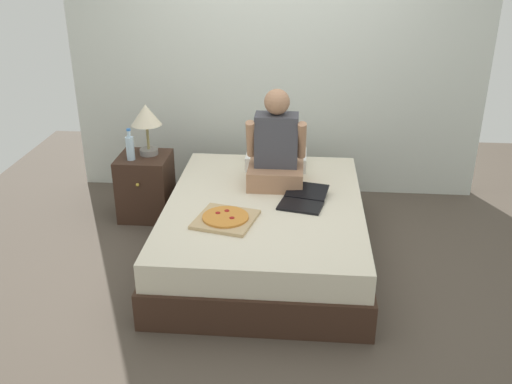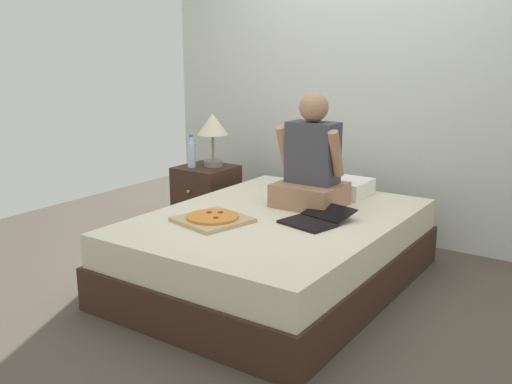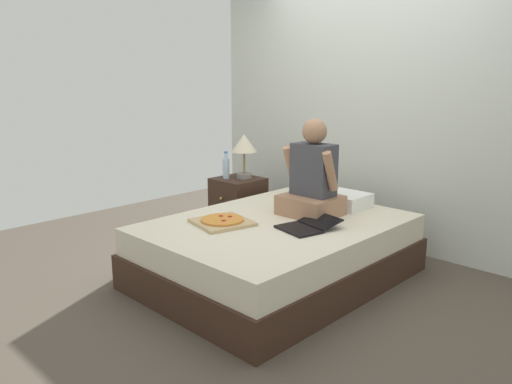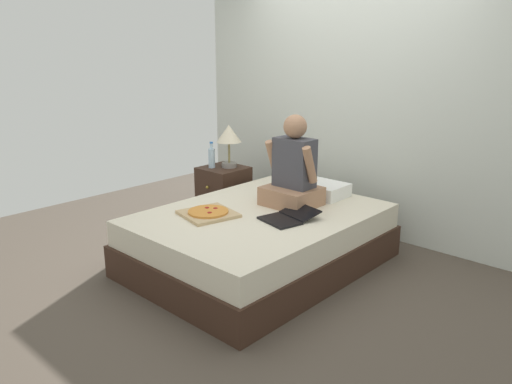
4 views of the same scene
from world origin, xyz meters
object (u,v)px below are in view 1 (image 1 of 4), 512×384
Objects in this scene: bed at (264,229)px; person_seated at (276,151)px; lamp_on_left_nightstand at (146,118)px; water_bottle at (130,147)px; nightstand_left at (146,186)px; laptop at (303,201)px; pizza_box at (226,219)px.

person_seated is (0.07, 0.35, 0.53)m from bed.
lamp_on_left_nightstand is 1.63× the size of water_bottle.
nightstand_left reaches higher than bed.
laptop is (1.40, -0.64, 0.21)m from nightstand_left.
bed is at bearing -32.70° from lamp_on_left_nightstand.
laptop is at bearing -57.65° from person_seated.
water_bottle is 0.58× the size of laptop.
water_bottle reaches higher than nightstand_left.
laptop is at bearing 32.31° from pizza_box.
laptop reaches higher than bed.
lamp_on_left_nightstand is 0.28m from water_bottle.
pizza_box is at bearing -49.06° from nightstand_left.
lamp_on_left_nightstand reaches higher than bed.
nightstand_left is (-1.11, 0.64, 0.05)m from bed.
bed is 1.43m from lamp_on_left_nightstand.
nightstand_left is at bearing 155.31° from laptop.
water_bottle is at bearing 159.50° from laptop.
pizza_box is (-0.32, -0.70, -0.27)m from person_seated.
lamp_on_left_nightstand is at bearing 152.97° from laptop.
water_bottle is 0.57× the size of pizza_box.
bed is 4.24× the size of pizza_box.
nightstand_left is at bearing 166.14° from person_seated.
laptop is at bearing -1.26° from bed.
person_seated is (1.17, -0.29, 0.48)m from nightstand_left.
lamp_on_left_nightstand reaches higher than pizza_box.
bed is 2.62× the size of person_seated.
laptop reaches higher than pizza_box.
lamp_on_left_nightstand is at bearing 147.30° from bed.
person_seated reaches higher than laptop.
person_seated is at bearing -13.86° from nightstand_left.
water_bottle is (-0.08, -0.09, 0.40)m from nightstand_left.
person_seated is at bearing -9.04° from water_bottle.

